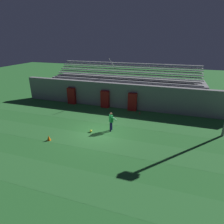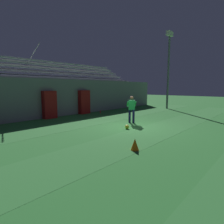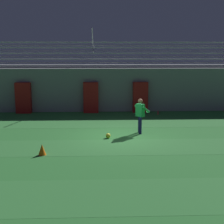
# 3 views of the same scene
# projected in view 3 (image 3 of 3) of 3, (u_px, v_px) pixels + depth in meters

# --- Properties ---
(ground_plane) EXTENTS (80.00, 80.00, 0.00)m
(ground_plane) POSITION_uv_depth(u_px,v_px,m) (122.00, 137.00, 14.31)
(ground_plane) COLOR #2D7533
(turf_stripe_near) EXTENTS (28.00, 2.21, 0.01)m
(turf_stripe_near) POSITION_uv_depth(u_px,v_px,m) (137.00, 195.00, 8.42)
(turf_stripe_near) COLOR #337A38
(turf_stripe_near) RESTS_ON ground
(turf_stripe_mid) EXTENTS (28.00, 2.21, 0.01)m
(turf_stripe_mid) POSITION_uv_depth(u_px,v_px,m) (125.00, 147.00, 12.75)
(turf_stripe_mid) COLOR #337A38
(turf_stripe_mid) RESTS_ON ground
(turf_stripe_far) EXTENTS (28.00, 2.21, 0.01)m
(turf_stripe_far) POSITION_uv_depth(u_px,v_px,m) (118.00, 123.00, 17.08)
(turf_stripe_far) COLOR #337A38
(turf_stripe_far) RESTS_ON ground
(back_wall) EXTENTS (24.00, 0.60, 2.80)m
(back_wall) POSITION_uv_depth(u_px,v_px,m) (115.00, 90.00, 20.42)
(back_wall) COLOR gray
(back_wall) RESTS_ON ground
(padding_pillar_gate_left) EXTENTS (0.95, 0.44, 1.95)m
(padding_pillar_gate_left) POSITION_uv_depth(u_px,v_px,m) (91.00, 98.00, 19.91)
(padding_pillar_gate_left) COLOR maroon
(padding_pillar_gate_left) RESTS_ON ground
(padding_pillar_gate_right) EXTENTS (0.95, 0.44, 1.95)m
(padding_pillar_gate_right) POSITION_uv_depth(u_px,v_px,m) (140.00, 97.00, 20.02)
(padding_pillar_gate_right) COLOR maroon
(padding_pillar_gate_right) RESTS_ON ground
(padding_pillar_far_left) EXTENTS (0.95, 0.44, 1.95)m
(padding_pillar_far_left) POSITION_uv_depth(u_px,v_px,m) (23.00, 98.00, 19.75)
(padding_pillar_far_left) COLOR maroon
(padding_pillar_far_left) RESTS_ON ground
(bleacher_stand) EXTENTS (18.00, 4.05, 5.43)m
(bleacher_stand) POSITION_uv_depth(u_px,v_px,m) (114.00, 85.00, 22.70)
(bleacher_stand) COLOR gray
(bleacher_stand) RESTS_ON ground
(goalkeeper) EXTENTS (0.74, 0.74, 1.67)m
(goalkeeper) POSITION_uv_depth(u_px,v_px,m) (140.00, 114.00, 14.76)
(goalkeeper) COLOR #19194C
(goalkeeper) RESTS_ON ground
(soccer_ball) EXTENTS (0.22, 0.22, 0.22)m
(soccer_ball) POSITION_uv_depth(u_px,v_px,m) (108.00, 136.00, 14.05)
(soccer_ball) COLOR yellow
(soccer_ball) RESTS_ON ground
(traffic_cone) EXTENTS (0.30, 0.30, 0.42)m
(traffic_cone) POSITION_uv_depth(u_px,v_px,m) (42.00, 150.00, 11.71)
(traffic_cone) COLOR orange
(traffic_cone) RESTS_ON ground
(water_bottle) EXTENTS (0.07, 0.07, 0.24)m
(water_bottle) POSITION_uv_depth(u_px,v_px,m) (158.00, 113.00, 19.35)
(water_bottle) COLOR red
(water_bottle) RESTS_ON ground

